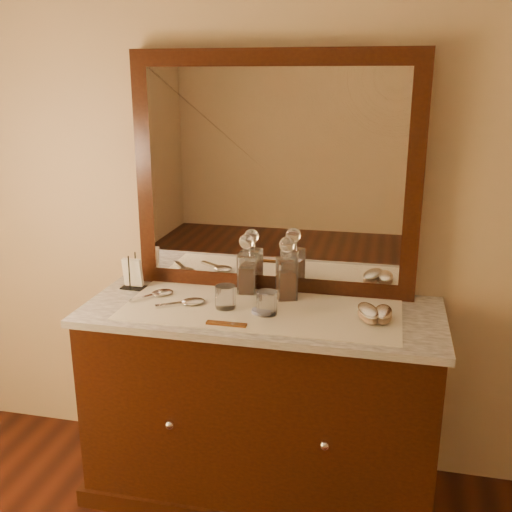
{
  "coord_description": "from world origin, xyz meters",
  "views": [
    {
      "loc": [
        0.47,
        -0.21,
        1.74
      ],
      "look_at": [
        0.0,
        1.85,
        1.1
      ],
      "focal_mm": 41.64,
      "sensor_mm": 36.0,
      "label": 1
    }
  ],
  "objects_px": {
    "pin_dish": "(261,311)",
    "hand_mirror_outer": "(159,294)",
    "hand_mirror_inner": "(189,302)",
    "dresser_cabinet": "(261,405)",
    "napkin_rack": "(133,275)",
    "brush_near": "(368,313)",
    "comb": "(226,324)",
    "brush_far": "(383,314)",
    "mirror_frame": "(274,175)",
    "decanter_left": "(247,270)",
    "decanter_right": "(287,275)"
  },
  "relations": [
    {
      "from": "pin_dish",
      "to": "hand_mirror_outer",
      "type": "relative_size",
      "value": 0.38
    },
    {
      "from": "hand_mirror_inner",
      "to": "dresser_cabinet",
      "type": "bearing_deg",
      "value": 5.41
    },
    {
      "from": "napkin_rack",
      "to": "brush_near",
      "type": "distance_m",
      "value": 1.03
    },
    {
      "from": "comb",
      "to": "brush_far",
      "type": "relative_size",
      "value": 1.0
    },
    {
      "from": "hand_mirror_outer",
      "to": "brush_near",
      "type": "bearing_deg",
      "value": -3.77
    },
    {
      "from": "mirror_frame",
      "to": "hand_mirror_inner",
      "type": "distance_m",
      "value": 0.63
    },
    {
      "from": "comb",
      "to": "brush_near",
      "type": "xyz_separation_m",
      "value": [
        0.51,
        0.18,
        0.02
      ]
    },
    {
      "from": "hand_mirror_outer",
      "to": "hand_mirror_inner",
      "type": "relative_size",
      "value": 0.95
    },
    {
      "from": "comb",
      "to": "brush_far",
      "type": "distance_m",
      "value": 0.6
    },
    {
      "from": "brush_near",
      "to": "hand_mirror_inner",
      "type": "distance_m",
      "value": 0.72
    },
    {
      "from": "brush_far",
      "to": "brush_near",
      "type": "bearing_deg",
      "value": -172.42
    },
    {
      "from": "mirror_frame",
      "to": "comb",
      "type": "relative_size",
      "value": 7.77
    },
    {
      "from": "napkin_rack",
      "to": "hand_mirror_outer",
      "type": "bearing_deg",
      "value": -25.91
    },
    {
      "from": "decanter_left",
      "to": "decanter_right",
      "type": "height_order",
      "value": "decanter_right"
    },
    {
      "from": "mirror_frame",
      "to": "decanter_left",
      "type": "xyz_separation_m",
      "value": [
        -0.1,
        -0.08,
        -0.4
      ]
    },
    {
      "from": "napkin_rack",
      "to": "pin_dish",
      "type": "bearing_deg",
      "value": -14.72
    },
    {
      "from": "napkin_rack",
      "to": "decanter_left",
      "type": "relative_size",
      "value": 0.61
    },
    {
      "from": "mirror_frame",
      "to": "hand_mirror_outer",
      "type": "height_order",
      "value": "mirror_frame"
    },
    {
      "from": "brush_far",
      "to": "hand_mirror_inner",
      "type": "height_order",
      "value": "brush_far"
    },
    {
      "from": "decanter_left",
      "to": "comb",
      "type": "bearing_deg",
      "value": -88.64
    },
    {
      "from": "comb",
      "to": "brush_near",
      "type": "height_order",
      "value": "brush_near"
    },
    {
      "from": "decanter_right",
      "to": "brush_near",
      "type": "xyz_separation_m",
      "value": [
        0.34,
        -0.15,
        -0.08
      ]
    },
    {
      "from": "mirror_frame",
      "to": "napkin_rack",
      "type": "distance_m",
      "value": 0.75
    },
    {
      "from": "hand_mirror_outer",
      "to": "pin_dish",
      "type": "bearing_deg",
      "value": -10.89
    },
    {
      "from": "brush_far",
      "to": "hand_mirror_inner",
      "type": "bearing_deg",
      "value": -178.89
    },
    {
      "from": "comb",
      "to": "napkin_rack",
      "type": "distance_m",
      "value": 0.6
    },
    {
      "from": "comb",
      "to": "brush_far",
      "type": "xyz_separation_m",
      "value": [
        0.57,
        0.19,
        0.02
      ]
    },
    {
      "from": "dresser_cabinet",
      "to": "mirror_frame",
      "type": "relative_size",
      "value": 1.17
    },
    {
      "from": "decanter_left",
      "to": "hand_mirror_inner",
      "type": "relative_size",
      "value": 1.29
    },
    {
      "from": "dresser_cabinet",
      "to": "brush_near",
      "type": "distance_m",
      "value": 0.63
    },
    {
      "from": "brush_far",
      "to": "dresser_cabinet",
      "type": "bearing_deg",
      "value": 178.43
    },
    {
      "from": "comb",
      "to": "pin_dish",
      "type": "bearing_deg",
      "value": 55.9
    },
    {
      "from": "brush_far",
      "to": "hand_mirror_inner",
      "type": "distance_m",
      "value": 0.78
    },
    {
      "from": "brush_far",
      "to": "decanter_right",
      "type": "bearing_deg",
      "value": 160.53
    },
    {
      "from": "brush_near",
      "to": "hand_mirror_outer",
      "type": "bearing_deg",
      "value": 176.23
    },
    {
      "from": "pin_dish",
      "to": "brush_far",
      "type": "distance_m",
      "value": 0.47
    },
    {
      "from": "mirror_frame",
      "to": "decanter_right",
      "type": "xyz_separation_m",
      "value": [
        0.08,
        -0.12,
        -0.39
      ]
    },
    {
      "from": "napkin_rack",
      "to": "decanter_right",
      "type": "relative_size",
      "value": 0.59
    },
    {
      "from": "dresser_cabinet",
      "to": "hand_mirror_inner",
      "type": "relative_size",
      "value": 7.03
    },
    {
      "from": "dresser_cabinet",
      "to": "pin_dish",
      "type": "xyz_separation_m",
      "value": [
        0.01,
        -0.05,
        0.45
      ]
    },
    {
      "from": "decanter_right",
      "to": "pin_dish",
      "type": "bearing_deg",
      "value": -111.43
    },
    {
      "from": "brush_near",
      "to": "hand_mirror_inner",
      "type": "height_order",
      "value": "brush_near"
    },
    {
      "from": "decanter_right",
      "to": "hand_mirror_inner",
      "type": "distance_m",
      "value": 0.42
    },
    {
      "from": "dresser_cabinet",
      "to": "brush_far",
      "type": "relative_size",
      "value": 9.04
    },
    {
      "from": "pin_dish",
      "to": "mirror_frame",
      "type": "bearing_deg",
      "value": 91.45
    },
    {
      "from": "decanter_left",
      "to": "hand_mirror_outer",
      "type": "distance_m",
      "value": 0.39
    },
    {
      "from": "pin_dish",
      "to": "comb",
      "type": "relative_size",
      "value": 0.47
    },
    {
      "from": "dresser_cabinet",
      "to": "brush_near",
      "type": "relative_size",
      "value": 7.7
    },
    {
      "from": "napkin_rack",
      "to": "brush_far",
      "type": "height_order",
      "value": "napkin_rack"
    },
    {
      "from": "brush_far",
      "to": "decanter_left",
      "type": "bearing_deg",
      "value": 163.26
    }
  ]
}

